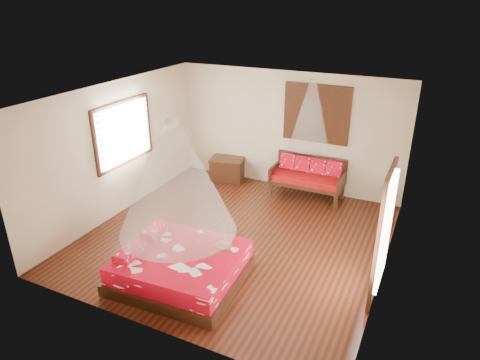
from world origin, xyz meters
name	(u,v)px	position (x,y,z in m)	size (l,w,h in m)	color
room	(236,171)	(0.00, 0.00, 1.40)	(5.54, 5.54, 2.84)	black
bed	(180,266)	(-0.24, -1.60, 0.25)	(2.08, 1.90, 0.63)	black
daybed	(308,176)	(0.68, 2.38, 0.52)	(1.66, 0.74, 0.94)	black
storage_chest	(227,169)	(-1.45, 2.45, 0.29)	(0.93, 0.76, 0.57)	black
shutter_panel	(317,114)	(0.68, 2.72, 1.90)	(1.52, 0.06, 1.32)	black
window_left	(124,133)	(-2.71, 0.20, 1.70)	(0.10, 1.74, 1.34)	black
glazed_door	(382,236)	(2.72, -0.60, 1.07)	(0.08, 1.02, 2.16)	black
wine_tray	(223,243)	(0.30, -1.10, 0.56)	(0.29, 0.29, 0.23)	brown
mosquito_net_main	(175,178)	(-0.23, -1.60, 1.85)	(1.84, 1.84, 1.80)	white
mosquito_net_daybed	(311,114)	(0.68, 2.25, 2.00)	(0.88, 0.88, 1.50)	white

